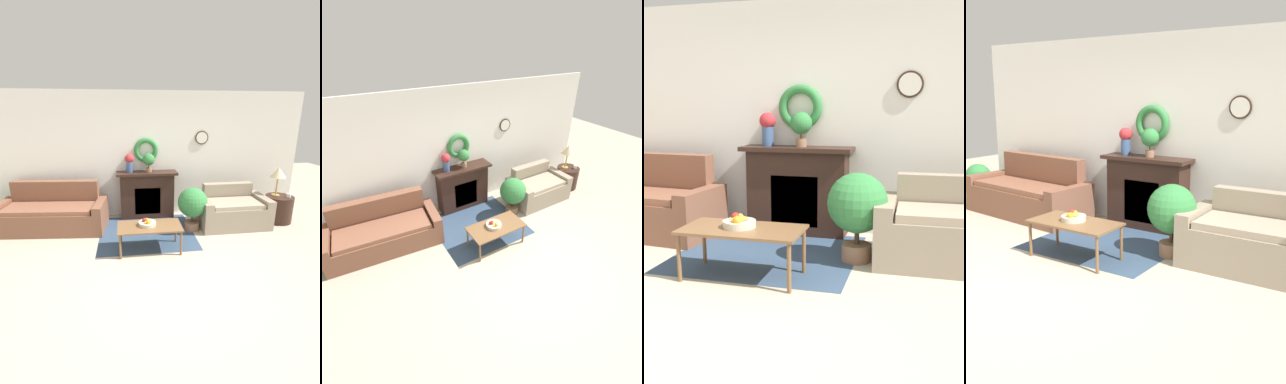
{
  "view_description": "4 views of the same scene",
  "coord_description": "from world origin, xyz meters",
  "views": [
    {
      "loc": [
        -0.56,
        -3.06,
        2.23
      ],
      "look_at": [
        0.04,
        1.48,
        0.83
      ],
      "focal_mm": 24.0,
      "sensor_mm": 36.0,
      "label": 1
    },
    {
      "loc": [
        -2.39,
        -2.23,
        3.56
      ],
      "look_at": [
        -0.09,
        1.57,
        0.78
      ],
      "focal_mm": 24.0,
      "sensor_mm": 36.0,
      "label": 2
    },
    {
      "loc": [
        1.25,
        -2.66,
        1.47
      ],
      "look_at": [
        0.15,
        1.55,
        0.66
      ],
      "focal_mm": 42.0,
      "sensor_mm": 36.0,
      "label": 3
    },
    {
      "loc": [
        3.01,
        -3.01,
        1.91
      ],
      "look_at": [
        0.07,
        1.48,
        0.72
      ],
      "focal_mm": 42.0,
      "sensor_mm": 36.0,
      "label": 4
    }
  ],
  "objects": [
    {
      "name": "ground_plane",
      "position": [
        0.0,
        0.0,
        0.0
      ],
      "size": [
        16.0,
        16.0,
        0.0
      ],
      "primitive_type": "plane",
      "color": "#ADA38E"
    },
    {
      "name": "floor_rug",
      "position": [
        -0.22,
        1.52,
        0.0
      ],
      "size": [
        1.8,
        1.65,
        0.01
      ],
      "color": "#334760",
      "rests_on": "ground_plane"
    },
    {
      "name": "wall_back",
      "position": [
        -0.0,
        2.56,
        1.35
      ],
      "size": [
        6.8,
        0.17,
        2.7
      ],
      "color": "white",
      "rests_on": "ground_plane"
    },
    {
      "name": "fireplace",
      "position": [
        -0.14,
        2.36,
        0.52
      ],
      "size": [
        1.3,
        0.41,
        1.03
      ],
      "color": "#331E16",
      "rests_on": "ground_plane"
    },
    {
      "name": "couch_left",
      "position": [
        -2.06,
        1.96,
        0.32
      ],
      "size": [
        2.15,
        1.04,
        0.92
      ],
      "rotation": [
        0.0,
        0.0,
        -0.09
      ],
      "color": "brown",
      "rests_on": "ground_plane"
    },
    {
      "name": "loveseat_right",
      "position": [
        1.57,
        1.69,
        0.31
      ],
      "size": [
        1.41,
        0.87,
        0.82
      ],
      "rotation": [
        0.0,
        0.0,
        0.01
      ],
      "color": "gray",
      "rests_on": "ground_plane"
    },
    {
      "name": "coffee_table",
      "position": [
        -0.22,
        0.85,
        0.41
      ],
      "size": [
        1.06,
        0.55,
        0.45
      ],
      "color": "brown",
      "rests_on": "ground_plane"
    },
    {
      "name": "fruit_bowl",
      "position": [
        -0.26,
        0.87,
        0.49
      ],
      "size": [
        0.29,
        0.29,
        0.12
      ],
      "color": "beige",
      "rests_on": "coffee_table"
    },
    {
      "name": "side_table_by_loveseat",
      "position": [
        2.63,
        1.73,
        0.28
      ],
      "size": [
        0.57,
        0.57,
        0.56
      ],
      "color": "#331E16",
      "rests_on": "ground_plane"
    },
    {
      "name": "table_lamp",
      "position": [
        2.56,
        1.78,
        1.05
      ],
      "size": [
        0.31,
        0.31,
        0.61
      ],
      "color": "#B28E42",
      "rests_on": "side_table_by_loveseat"
    },
    {
      "name": "mug",
      "position": [
        2.76,
        1.63,
        0.6
      ],
      "size": [
        0.09,
        0.09,
        0.08
      ],
      "color": "silver",
      "rests_on": "side_table_by_loveseat"
    },
    {
      "name": "vase_on_mantel_left",
      "position": [
        -0.5,
        2.36,
        1.26
      ],
      "size": [
        0.19,
        0.19,
        0.39
      ],
      "color": "#3D5684",
      "rests_on": "fireplace"
    },
    {
      "name": "potted_plant_on_mantel",
      "position": [
        -0.09,
        2.34,
        1.28
      ],
      "size": [
        0.25,
        0.25,
        0.4
      ],
      "color": "#8E664C",
      "rests_on": "fireplace"
    },
    {
      "name": "potted_plant_floor_by_loveseat",
      "position": [
        0.68,
        1.53,
        0.55
      ],
      "size": [
        0.58,
        0.58,
        0.87
      ],
      "color": "#8E664C",
      "rests_on": "ground_plane"
    }
  ]
}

